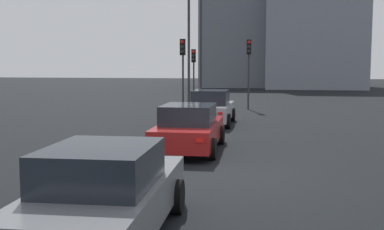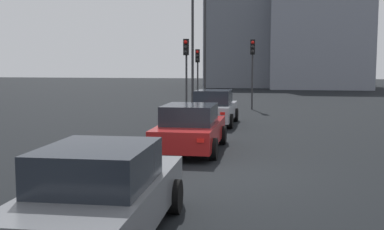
{
  "view_description": "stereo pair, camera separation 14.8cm",
  "coord_description": "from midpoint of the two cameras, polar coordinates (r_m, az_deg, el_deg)",
  "views": [
    {
      "loc": [
        -11.83,
        -0.91,
        2.77
      ],
      "look_at": [
        -0.31,
        0.92,
        1.53
      ],
      "focal_mm": 44.77,
      "sensor_mm": 36.0,
      "label": 1
    },
    {
      "loc": [
        -11.81,
        -1.06,
        2.77
      ],
      "look_at": [
        -0.31,
        0.92,
        1.53
      ],
      "focal_mm": 44.77,
      "sensor_mm": 36.0,
      "label": 2
    }
  ],
  "objects": [
    {
      "name": "building_facade_left",
      "position": [
        60.02,
        14.73,
        9.31
      ],
      "size": [
        15.27,
        10.81,
        12.66
      ],
      "primitive_type": "cube",
      "color": "gray",
      "rests_on": "ground_plane"
    },
    {
      "name": "building_facade_center",
      "position": [
        59.49,
        6.96,
        8.95
      ],
      "size": [
        8.89,
        10.2,
        11.55
      ],
      "primitive_type": "cube",
      "color": "slate",
      "rests_on": "ground_plane"
    },
    {
      "name": "traffic_light_near_right",
      "position": [
        29.31,
        7.36,
        6.58
      ],
      "size": [
        0.32,
        0.29,
        4.23
      ],
      "rotation": [
        0.0,
        0.0,
        3.2
      ],
      "color": "#2D2D30",
      "rests_on": "ground_plane"
    },
    {
      "name": "ground_plane",
      "position": [
        12.21,
        4.91,
        -7.53
      ],
      "size": [
        160.0,
        160.0,
        0.2
      ],
      "primitive_type": "cube",
      "color": "black"
    },
    {
      "name": "street_lamp_far",
      "position": [
        30.61,
        0.21,
        9.44
      ],
      "size": [
        0.56,
        0.36,
        7.79
      ],
      "color": "#2D2D30",
      "rests_on": "ground_plane"
    },
    {
      "name": "street_lamp_kerbside",
      "position": [
        35.39,
        1.69,
        9.59
      ],
      "size": [
        0.56,
        0.36,
        8.5
      ],
      "color": "#2D2D30",
      "rests_on": "ground_plane"
    },
    {
      "name": "car_red_right_second",
      "position": [
        15.25,
        0.1,
        -1.61
      ],
      "size": [
        4.51,
        2.03,
        1.5
      ],
      "rotation": [
        0.0,
        0.0,
        0.01
      ],
      "color": "maroon",
      "rests_on": "ground_plane"
    },
    {
      "name": "car_grey_right_third",
      "position": [
        7.77,
        -10.15,
        -9.18
      ],
      "size": [
        4.58,
        2.12,
        1.53
      ],
      "rotation": [
        0.0,
        0.0,
        0.03
      ],
      "color": "slate",
      "rests_on": "ground_plane"
    },
    {
      "name": "car_silver_right_lead",
      "position": [
        21.94,
        2.82,
        0.83
      ],
      "size": [
        4.21,
        2.02,
        1.59
      ],
      "rotation": [
        0.0,
        0.0,
        -0.01
      ],
      "color": "#A8AAB2",
      "rests_on": "ground_plane"
    },
    {
      "name": "traffic_light_far_left",
      "position": [
        26.74,
        -0.55,
        6.56
      ],
      "size": [
        0.32,
        0.3,
        4.15
      ],
      "rotation": [
        0.0,
        0.0,
        3.03
      ],
      "color": "#2D2D30",
      "rests_on": "ground_plane"
    },
    {
      "name": "traffic_light_near_left",
      "position": [
        33.16,
        0.79,
        6.02
      ],
      "size": [
        0.32,
        0.29,
        3.78
      ],
      "rotation": [
        0.0,
        0.0,
        3.11
      ],
      "color": "#2D2D30",
      "rests_on": "ground_plane"
    }
  ]
}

